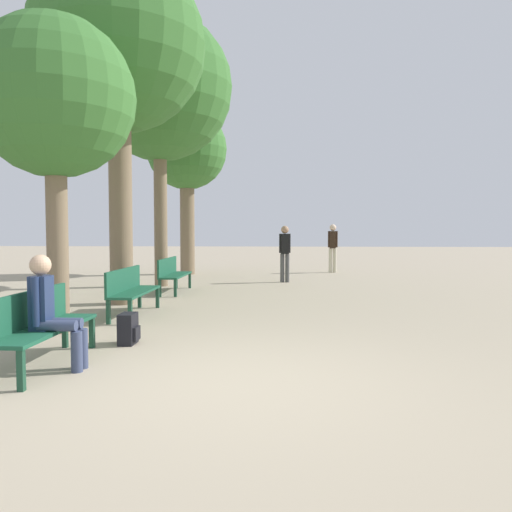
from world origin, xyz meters
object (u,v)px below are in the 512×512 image
tree_row_2 (159,88)px  pedestrian_mid (333,245)px  bench_row_1 (130,288)px  pedestrian_near (285,250)px  bench_row_2 (172,272)px  person_seated (52,309)px  tree_row_1 (118,47)px  backpack (128,329)px  bench_row_0 (38,322)px  tree_row_3 (187,152)px  tree_row_0 (54,100)px

tree_row_2 → pedestrian_mid: bearing=42.4°
bench_row_1 → pedestrian_near: 6.26m
bench_row_2 → person_seated: size_ratio=1.46×
tree_row_1 → pedestrian_near: size_ratio=4.26×
backpack → person_seated: bearing=-109.6°
pedestrian_near → bench_row_0: bearing=-106.7°
tree_row_1 → pedestrian_near: 6.80m
tree_row_2 → tree_row_3: tree_row_2 is taller
bench_row_0 → pedestrian_mid: bearing=70.5°
tree_row_2 → backpack: bearing=-79.5°
bench_row_2 → tree_row_3: bearing=96.8°
tree_row_1 → tree_row_2: tree_row_2 is taller
bench_row_2 → bench_row_1: bearing=-90.0°
pedestrian_near → pedestrian_mid: bearing=63.5°
tree_row_1 → backpack: tree_row_1 is taller
bench_row_0 → pedestrian_mid: pedestrian_mid is taller
bench_row_2 → backpack: bench_row_2 is taller
tree_row_1 → person_seated: bearing=-80.3°
pedestrian_near → tree_row_3: bearing=143.0°
tree_row_1 → tree_row_0: bearing=-90.0°
tree_row_2 → person_seated: 9.08m
tree_row_0 → bench_row_0: bearing=-71.5°
bench_row_2 → tree_row_2: size_ratio=0.25×
bench_row_1 → person_seated: 3.36m
tree_row_2 → tree_row_3: (0.00, 3.59, -1.08)m
bench_row_1 → tree_row_2: size_ratio=0.25×
bench_row_2 → backpack: (0.65, -5.36, -0.28)m
pedestrian_mid → tree_row_0: bearing=-115.2°
tree_row_3 → tree_row_2: bearing=-90.0°
person_seated → pedestrian_mid: (4.11, 12.33, 0.31)m
pedestrian_mid → person_seated: bearing=-108.4°
tree_row_3 → pedestrian_mid: bearing=10.3°
bench_row_1 → backpack: 2.26m
tree_row_2 → backpack: tree_row_2 is taller
bench_row_2 → tree_row_2: tree_row_2 is taller
bench_row_0 → tree_row_1: (-0.58, 4.53, 4.55)m
person_seated → backpack: person_seated is taller
tree_row_0 → pedestrian_near: 8.17m
bench_row_0 → tree_row_1: size_ratio=0.26×
bench_row_0 → backpack: bearing=58.9°
tree_row_2 → pedestrian_near: size_ratio=4.43×
bench_row_1 → pedestrian_mid: 9.98m
bench_row_2 → pedestrian_near: (2.66, 2.43, 0.43)m
bench_row_0 → tree_row_3: size_ratio=0.32×
tree_row_1 → person_seated: tree_row_1 is taller
bench_row_1 → tree_row_2: tree_row_2 is taller
backpack → pedestrian_mid: 11.74m
backpack → pedestrian_mid: size_ratio=0.24×
bench_row_2 → tree_row_1: bearing=-107.1°
backpack → tree_row_3: bearing=96.9°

